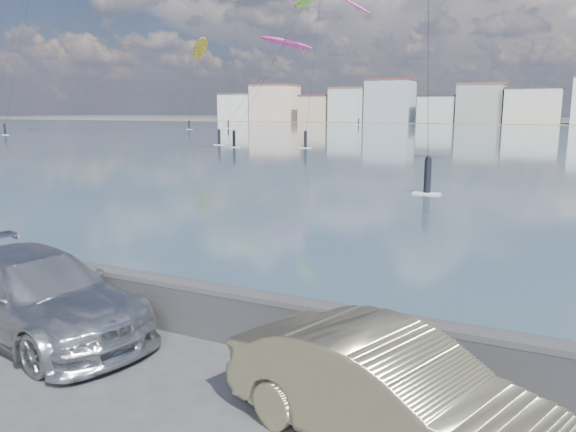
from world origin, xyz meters
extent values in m
plane|color=#333335|center=(0.00, 0.00, 0.00)|extent=(700.00, 700.00, 0.00)
cube|color=#385561|center=(0.00, 91.50, 0.01)|extent=(500.00, 177.00, 0.00)
cube|color=#4C473D|center=(0.00, 200.00, 0.01)|extent=(500.00, 60.00, 0.00)
cube|color=#28282B|center=(0.00, 2.70, 0.45)|extent=(400.00, 0.35, 0.90)
cylinder|color=#28282B|center=(0.00, 2.70, 0.90)|extent=(400.00, 0.36, 0.36)
cube|color=white|center=(-112.00, 186.00, 5.00)|extent=(14.00, 11.00, 10.00)
cube|color=#4C423D|center=(-112.00, 186.00, 10.30)|extent=(14.28, 11.22, 0.60)
cube|color=beige|center=(-96.50, 186.00, 6.50)|extent=(16.00, 12.00, 13.00)
cube|color=brown|center=(-96.50, 186.00, 13.30)|extent=(16.32, 12.24, 0.60)
cube|color=beige|center=(-79.00, 186.00, 4.50)|extent=(11.00, 10.00, 9.00)
cube|color=brown|center=(-79.00, 186.00, 9.30)|extent=(11.22, 10.20, 0.60)
cube|color=#B7C6BC|center=(-66.00, 186.00, 5.75)|extent=(13.00, 11.00, 11.50)
cube|color=brown|center=(-66.00, 186.00, 11.80)|extent=(13.26, 11.22, 0.60)
cube|color=#9EA8B7|center=(-51.50, 186.00, 7.00)|extent=(15.00, 12.00, 14.00)
cube|color=brown|center=(-51.50, 186.00, 14.30)|extent=(15.30, 12.24, 0.60)
cube|color=#B7C6BC|center=(-35.00, 186.00, 4.25)|extent=(12.00, 10.00, 8.50)
cube|color=#2D2D33|center=(-35.00, 186.00, 8.80)|extent=(12.24, 10.20, 0.60)
cube|color=gray|center=(-21.50, 186.00, 6.00)|extent=(14.00, 11.00, 12.00)
cube|color=brown|center=(-21.50, 186.00, 12.30)|extent=(14.28, 11.22, 0.60)
cube|color=beige|center=(-6.00, 186.00, 5.25)|extent=(16.00, 13.00, 10.50)
cube|color=#383330|center=(-6.00, 186.00, 10.80)|extent=(16.32, 13.26, 0.60)
imported|color=#B6B8BD|center=(-3.02, 1.34, 0.79)|extent=(5.79, 3.23, 1.59)
imported|color=tan|center=(4.08, 0.74, 0.75)|extent=(4.84, 2.92, 1.50)
cube|color=white|center=(-80.90, 58.92, 0.05)|extent=(1.40, 0.42, 0.08)
cylinder|color=black|center=(-80.90, 58.92, 0.95)|extent=(0.36, 0.36, 1.70)
sphere|color=black|center=(-80.90, 58.92, 1.85)|extent=(0.28, 0.28, 0.28)
cylinder|color=black|center=(-81.37, 63.48, 14.50)|extent=(0.97, 9.15, 26.41)
ellipsoid|color=#E5338C|center=(-53.90, 157.99, 34.13)|extent=(8.59, 6.61, 5.51)
cube|color=white|center=(-50.07, 150.52, 0.05)|extent=(1.40, 0.42, 0.08)
cylinder|color=black|center=(-50.07, 150.52, 0.95)|extent=(0.36, 0.36, 1.70)
sphere|color=black|center=(-50.07, 150.52, 1.85)|extent=(0.28, 0.28, 0.28)
cylinder|color=black|center=(-51.98, 154.25, 17.72)|extent=(3.87, 7.50, 32.84)
ellipsoid|color=#8CD826|center=(-26.41, 63.35, 17.98)|extent=(8.16, 10.17, 2.62)
cube|color=white|center=(-28.81, 49.30, 0.05)|extent=(1.40, 0.42, 0.08)
cylinder|color=black|center=(-28.81, 49.30, 0.95)|extent=(0.36, 0.36, 1.70)
sphere|color=black|center=(-28.81, 49.30, 1.85)|extent=(0.28, 0.28, 0.28)
cylinder|color=black|center=(-27.61, 56.33, 9.64)|extent=(2.43, 14.08, 16.70)
cube|color=white|center=(-0.59, 22.89, 0.05)|extent=(1.40, 0.42, 0.08)
cylinder|color=black|center=(-0.59, 22.89, 0.95)|extent=(0.36, 0.36, 1.70)
sphere|color=black|center=(-0.59, 22.89, 1.85)|extent=(0.28, 0.28, 0.28)
cylinder|color=black|center=(-72.13, 53.30, 16.93)|extent=(1.59, 13.88, 31.27)
cube|color=white|center=(-20.97, 51.85, 0.05)|extent=(1.40, 0.42, 0.08)
cylinder|color=black|center=(-20.97, 51.85, 0.95)|extent=(0.36, 0.36, 1.70)
sphere|color=black|center=(-20.97, 51.85, 1.85)|extent=(0.28, 0.28, 0.28)
cylinder|color=black|center=(-22.46, 58.47, 14.77)|extent=(3.01, 13.27, 26.96)
cube|color=white|center=(-66.19, 106.17, 0.05)|extent=(1.40, 0.42, 0.08)
cylinder|color=black|center=(-66.19, 106.17, 0.95)|extent=(0.36, 0.36, 1.70)
sphere|color=black|center=(-66.19, 106.17, 1.85)|extent=(0.28, 0.28, 0.28)
cylinder|color=black|center=(-67.90, 111.84, 16.16)|extent=(3.45, 11.37, 29.74)
ellipsoid|color=#BF8C19|center=(-72.31, 104.52, 18.00)|extent=(9.35, 9.65, 5.04)
cube|color=white|center=(-69.68, 95.79, 0.05)|extent=(1.40, 0.42, 0.08)
cylinder|color=black|center=(-69.68, 95.79, 0.95)|extent=(0.36, 0.36, 1.70)
sphere|color=black|center=(-69.68, 95.79, 1.85)|extent=(0.28, 0.28, 0.28)
cylinder|color=black|center=(-70.99, 100.15, 9.65)|extent=(2.67, 8.76, 16.71)
ellipsoid|color=#E5338C|center=(-29.52, 63.90, 13.05)|extent=(7.79, 3.13, 2.94)
cube|color=white|center=(-32.64, 52.01, 0.05)|extent=(1.40, 0.42, 0.08)
cylinder|color=black|center=(-32.64, 52.01, 0.95)|extent=(0.36, 0.36, 1.70)
sphere|color=black|center=(-32.64, 52.01, 1.85)|extent=(0.28, 0.28, 0.28)
cylinder|color=black|center=(-31.08, 57.95, 7.17)|extent=(3.15, 11.92, 11.77)
cylinder|color=black|center=(-82.52, 63.34, 16.18)|extent=(0.53, 11.61, 29.76)
camera|label=1|loc=(5.84, -5.59, 4.24)|focal=35.00mm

